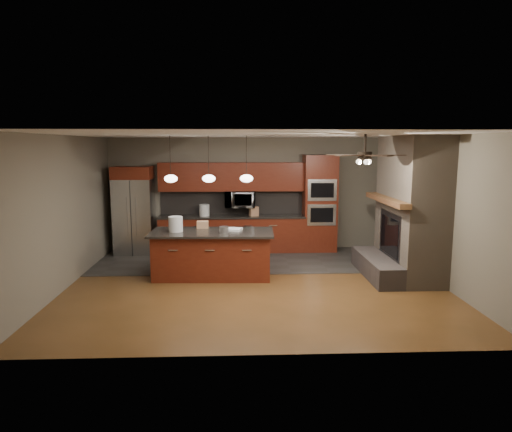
{
  "coord_description": "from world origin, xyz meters",
  "views": [
    {
      "loc": [
        -0.34,
        -8.4,
        2.62
      ],
      "look_at": [
        0.04,
        0.6,
        1.21
      ],
      "focal_mm": 32.0,
      "sensor_mm": 36.0,
      "label": 1
    }
  ],
  "objects_px": {
    "kitchen_island": "(212,254)",
    "white_bucket": "(176,224)",
    "refrigerator": "(134,210)",
    "counter_bucket": "(204,210)",
    "counter_box": "(254,211)",
    "oven_tower": "(320,203)",
    "cardboard_box": "(203,225)",
    "paint_can": "(224,230)",
    "paint_tray": "(231,229)",
    "microwave": "(240,199)"
  },
  "relations": [
    {
      "from": "paint_can",
      "to": "cardboard_box",
      "type": "distance_m",
      "value": 0.69
    },
    {
      "from": "oven_tower",
      "to": "white_bucket",
      "type": "relative_size",
      "value": 7.91
    },
    {
      "from": "cardboard_box",
      "to": "microwave",
      "type": "bearing_deg",
      "value": 66.81
    },
    {
      "from": "white_bucket",
      "to": "counter_box",
      "type": "bearing_deg",
      "value": 52.16
    },
    {
      "from": "white_bucket",
      "to": "paint_tray",
      "type": "height_order",
      "value": "white_bucket"
    },
    {
      "from": "cardboard_box",
      "to": "counter_box",
      "type": "bearing_deg",
      "value": 56.93
    },
    {
      "from": "kitchen_island",
      "to": "counter_box",
      "type": "relative_size",
      "value": 10.79
    },
    {
      "from": "microwave",
      "to": "refrigerator",
      "type": "bearing_deg",
      "value": -177.06
    },
    {
      "from": "paint_can",
      "to": "paint_tray",
      "type": "bearing_deg",
      "value": 62.9
    },
    {
      "from": "paint_can",
      "to": "counter_box",
      "type": "height_order",
      "value": "counter_box"
    },
    {
      "from": "kitchen_island",
      "to": "counter_box",
      "type": "bearing_deg",
      "value": 69.12
    },
    {
      "from": "paint_can",
      "to": "microwave",
      "type": "bearing_deg",
      "value": 82.2
    },
    {
      "from": "refrigerator",
      "to": "counter_bucket",
      "type": "xyz_separation_m",
      "value": [
        1.69,
        0.08,
        -0.02
      ]
    },
    {
      "from": "oven_tower",
      "to": "counter_box",
      "type": "height_order",
      "value": "oven_tower"
    },
    {
      "from": "refrigerator",
      "to": "white_bucket",
      "type": "height_order",
      "value": "refrigerator"
    },
    {
      "from": "microwave",
      "to": "paint_tray",
      "type": "relative_size",
      "value": 1.78
    },
    {
      "from": "kitchen_island",
      "to": "paint_can",
      "type": "height_order",
      "value": "paint_can"
    },
    {
      "from": "microwave",
      "to": "paint_tray",
      "type": "distance_m",
      "value": 2.14
    },
    {
      "from": "paint_can",
      "to": "paint_tray",
      "type": "relative_size",
      "value": 0.45
    },
    {
      "from": "refrigerator",
      "to": "counter_box",
      "type": "bearing_deg",
      "value": 0.62
    },
    {
      "from": "cardboard_box",
      "to": "counter_box",
      "type": "xyz_separation_m",
      "value": [
        1.12,
        1.74,
        0.02
      ]
    },
    {
      "from": "oven_tower",
      "to": "counter_bucket",
      "type": "bearing_deg",
      "value": 179.85
    },
    {
      "from": "white_bucket",
      "to": "cardboard_box",
      "type": "relative_size",
      "value": 1.3
    },
    {
      "from": "refrigerator",
      "to": "cardboard_box",
      "type": "bearing_deg",
      "value": -44.0
    },
    {
      "from": "paint_tray",
      "to": "microwave",
      "type": "bearing_deg",
      "value": 101.48
    },
    {
      "from": "microwave",
      "to": "paint_tray",
      "type": "height_order",
      "value": "microwave"
    },
    {
      "from": "paint_tray",
      "to": "cardboard_box",
      "type": "distance_m",
      "value": 0.65
    },
    {
      "from": "microwave",
      "to": "paint_can",
      "type": "relative_size",
      "value": 3.98
    },
    {
      "from": "counter_bucket",
      "to": "counter_box",
      "type": "distance_m",
      "value": 1.21
    },
    {
      "from": "white_bucket",
      "to": "counter_bucket",
      "type": "xyz_separation_m",
      "value": [
        0.42,
        2.15,
        -0.03
      ]
    },
    {
      "from": "paint_can",
      "to": "cardboard_box",
      "type": "height_order",
      "value": "cardboard_box"
    },
    {
      "from": "counter_box",
      "to": "paint_tray",
      "type": "bearing_deg",
      "value": -122.68
    },
    {
      "from": "counter_bucket",
      "to": "counter_box",
      "type": "bearing_deg",
      "value": -2.36
    },
    {
      "from": "oven_tower",
      "to": "counter_box",
      "type": "distance_m",
      "value": 1.64
    },
    {
      "from": "oven_tower",
      "to": "counter_box",
      "type": "relative_size",
      "value": 10.39
    },
    {
      "from": "oven_tower",
      "to": "counter_bucket",
      "type": "height_order",
      "value": "oven_tower"
    },
    {
      "from": "kitchen_island",
      "to": "white_bucket",
      "type": "bearing_deg",
      "value": -179.33
    },
    {
      "from": "microwave",
      "to": "kitchen_island",
      "type": "relative_size",
      "value": 0.3
    },
    {
      "from": "paint_can",
      "to": "counter_box",
      "type": "xyz_separation_m",
      "value": [
        0.67,
        2.26,
        0.03
      ]
    },
    {
      "from": "cardboard_box",
      "to": "counter_bucket",
      "type": "relative_size",
      "value": 0.82
    },
    {
      "from": "counter_box",
      "to": "microwave",
      "type": "bearing_deg",
      "value": 146.07
    },
    {
      "from": "paint_can",
      "to": "oven_tower",
      "type": "bearing_deg",
      "value": 45.09
    },
    {
      "from": "paint_tray",
      "to": "counter_box",
      "type": "xyz_separation_m",
      "value": [
        0.53,
        2.0,
        0.07
      ]
    },
    {
      "from": "paint_tray",
      "to": "counter_bucket",
      "type": "xyz_separation_m",
      "value": [
        -0.68,
        2.05,
        0.1
      ]
    },
    {
      "from": "kitchen_island",
      "to": "cardboard_box",
      "type": "xyz_separation_m",
      "value": [
        -0.21,
        0.38,
        0.53
      ]
    },
    {
      "from": "refrigerator",
      "to": "kitchen_island",
      "type": "distance_m",
      "value": 2.94
    },
    {
      "from": "kitchen_island",
      "to": "paint_tray",
      "type": "distance_m",
      "value": 0.62
    },
    {
      "from": "oven_tower",
      "to": "white_bucket",
      "type": "height_order",
      "value": "oven_tower"
    },
    {
      "from": "paint_tray",
      "to": "counter_bucket",
      "type": "distance_m",
      "value": 2.16
    },
    {
      "from": "oven_tower",
      "to": "kitchen_island",
      "type": "distance_m",
      "value": 3.42
    }
  ]
}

